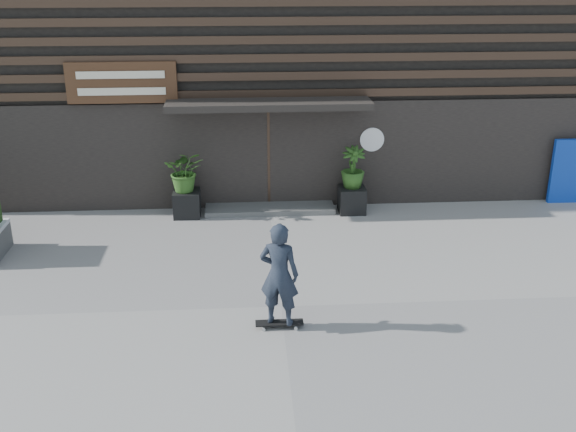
{
  "coord_description": "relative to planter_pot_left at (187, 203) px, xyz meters",
  "views": [
    {
      "loc": [
        -0.58,
        -10.34,
        5.76
      ],
      "look_at": [
        0.22,
        1.44,
        1.1
      ],
      "focal_mm": 42.64,
      "sensor_mm": 36.0,
      "label": 1
    }
  ],
  "objects": [
    {
      "name": "ground",
      "position": [
        1.9,
        -4.4,
        -0.3
      ],
      "size": [
        80.0,
        80.0,
        0.0
      ],
      "primitive_type": "plane",
      "color": "gray",
      "rests_on": "ground"
    },
    {
      "name": "entrance_step",
      "position": [
        1.9,
        0.2,
        -0.24
      ],
      "size": [
        3.0,
        0.8,
        0.12
      ],
      "primitive_type": "cube",
      "color": "#4E4E4B",
      "rests_on": "ground"
    },
    {
      "name": "planter_pot_left",
      "position": [
        0.0,
        0.0,
        0.0
      ],
      "size": [
        0.6,
        0.6,
        0.6
      ],
      "primitive_type": "cube",
      "color": "black",
      "rests_on": "ground"
    },
    {
      "name": "bamboo_left",
      "position": [
        0.0,
        0.0,
        0.78
      ],
      "size": [
        0.86,
        0.75,
        0.96
      ],
      "primitive_type": "imported",
      "color": "#2D591E",
      "rests_on": "planter_pot_left"
    },
    {
      "name": "planter_pot_right",
      "position": [
        3.8,
        0.0,
        0.0
      ],
      "size": [
        0.6,
        0.6,
        0.6
      ],
      "primitive_type": "cube",
      "color": "black",
      "rests_on": "ground"
    },
    {
      "name": "bamboo_right",
      "position": [
        3.8,
        0.0,
        0.78
      ],
      "size": [
        0.54,
        0.54,
        0.96
      ],
      "primitive_type": "imported",
      "color": "#2D591E",
      "rests_on": "planter_pot_right"
    },
    {
      "name": "building",
      "position": [
        1.9,
        5.56,
        3.69
      ],
      "size": [
        18.0,
        11.0,
        8.0
      ],
      "color": "black",
      "rests_on": "ground"
    },
    {
      "name": "skateboarder",
      "position": [
        1.83,
        -5.09,
        0.65
      ],
      "size": [
        0.78,
        0.58,
        1.82
      ],
      "color": "black",
      "rests_on": "ground"
    }
  ]
}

